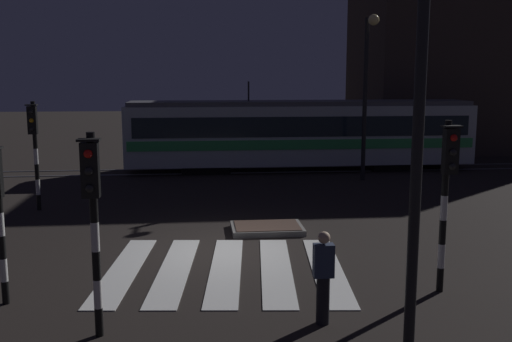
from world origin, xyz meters
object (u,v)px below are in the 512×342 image
(street_lamp_trackside_right, at_px, (367,77))
(traffic_light_corner_far_left, at_px, (34,139))
(street_lamp_near_kerb, at_px, (427,77))
(traffic_light_corner_near_right, at_px, (447,181))
(pedestrian_waiting_at_kerb, at_px, (323,277))
(traffic_light_kerb_mid_left, at_px, (93,205))
(tram, at_px, (300,133))

(street_lamp_trackside_right, bearing_deg, traffic_light_corner_far_left, -160.82)
(street_lamp_trackside_right, relative_size, street_lamp_near_kerb, 0.99)
(traffic_light_corner_near_right, height_order, pedestrian_waiting_at_kerb, traffic_light_corner_near_right)
(traffic_light_kerb_mid_left, bearing_deg, pedestrian_waiting_at_kerb, 2.87)
(traffic_light_kerb_mid_left, distance_m, street_lamp_trackside_right, 16.77)
(traffic_light_corner_near_right, relative_size, tram, 0.22)
(street_lamp_trackside_right, bearing_deg, street_lamp_near_kerb, -103.29)
(traffic_light_corner_near_right, distance_m, street_lamp_trackside_right, 13.07)
(traffic_light_corner_near_right, bearing_deg, street_lamp_near_kerb, -120.78)
(traffic_light_corner_far_left, xyz_separation_m, traffic_light_corner_near_right, (10.24, -8.47, -0.03))
(traffic_light_kerb_mid_left, xyz_separation_m, street_lamp_near_kerb, (5.09, -1.23, 2.08))
(traffic_light_kerb_mid_left, distance_m, traffic_light_corner_near_right, 6.83)
(street_lamp_trackside_right, height_order, pedestrian_waiting_at_kerb, street_lamp_trackside_right)
(traffic_light_corner_far_left, height_order, pedestrian_waiting_at_kerb, traffic_light_corner_far_left)
(tram, bearing_deg, street_lamp_near_kerb, -94.33)
(traffic_light_corner_far_left, relative_size, street_lamp_trackside_right, 0.53)
(traffic_light_corner_far_left, distance_m, street_lamp_near_kerb, 14.24)
(traffic_light_corner_far_left, bearing_deg, traffic_light_kerb_mid_left, -70.21)
(street_lamp_near_kerb, bearing_deg, street_lamp_trackside_right, 76.71)
(street_lamp_near_kerb, xyz_separation_m, pedestrian_waiting_at_kerb, (-1.17, 1.42, -3.52))
(pedestrian_waiting_at_kerb, bearing_deg, street_lamp_near_kerb, -50.53)
(traffic_light_kerb_mid_left, distance_m, street_lamp_near_kerb, 5.63)
(tram, distance_m, pedestrian_waiting_at_kerb, 17.37)
(pedestrian_waiting_at_kerb, bearing_deg, traffic_light_corner_far_left, 127.64)
(traffic_light_kerb_mid_left, bearing_deg, street_lamp_trackside_right, 58.37)
(traffic_light_corner_far_left, xyz_separation_m, tram, (10.06, 7.45, -0.62))
(traffic_light_corner_far_left, relative_size, pedestrian_waiting_at_kerb, 2.10)
(street_lamp_near_kerb, height_order, tram, street_lamp_near_kerb)
(traffic_light_corner_far_left, distance_m, pedestrian_waiting_at_kerb, 12.35)
(traffic_light_kerb_mid_left, distance_m, pedestrian_waiting_at_kerb, 4.18)
(street_lamp_trackside_right, distance_m, pedestrian_waiting_at_kerb, 15.19)
(pedestrian_waiting_at_kerb, bearing_deg, traffic_light_corner_near_right, 24.16)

